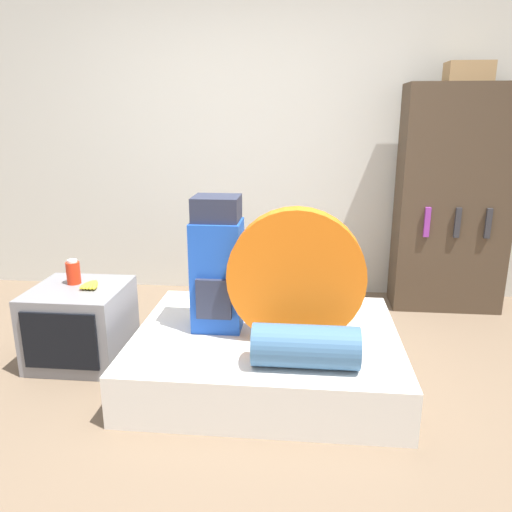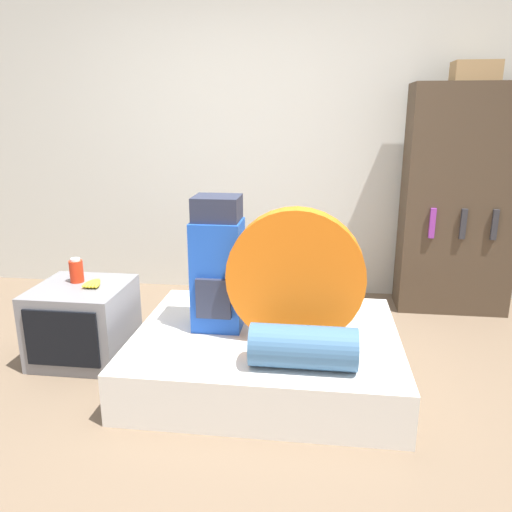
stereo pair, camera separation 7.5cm
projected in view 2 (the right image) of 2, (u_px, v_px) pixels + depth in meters
The scene contains 11 objects.
ground_plane at pixel (209, 417), 2.54m from camera, with size 16.00×16.00×0.00m, color brown.
wall_back at pixel (258, 138), 4.10m from camera, with size 8.00×0.05×2.60m.
bed at pixel (267, 353), 2.92m from camera, with size 1.50×1.23×0.28m.
backpack at pixel (218, 266), 2.85m from camera, with size 0.28×0.28×0.77m.
tent_bag at pixel (295, 277), 2.67m from camera, with size 0.74×0.13×0.74m.
sleeping_roll at pixel (303, 347), 2.45m from camera, with size 0.53×0.22×0.22m.
television at pixel (83, 322), 3.12m from camera, with size 0.55×0.56×0.47m.
canister at pixel (76, 271), 3.12m from camera, with size 0.08×0.08×0.15m.
banana_bunch at pixel (94, 283), 3.06m from camera, with size 0.12×0.15×0.03m.
bookshelf at pixel (459, 202), 3.76m from camera, with size 0.82×0.37×1.71m.
cardboard_box at pixel (475, 71), 3.53m from camera, with size 0.31×0.21×0.14m.
Camera 2 is at (0.52, -2.17, 1.49)m, focal length 35.00 mm.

